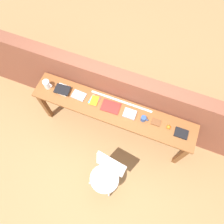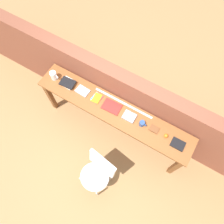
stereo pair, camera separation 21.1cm
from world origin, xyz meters
name	(u,v)px [view 1 (the left image)]	position (x,y,z in m)	size (l,w,h in m)	color
ground_plane	(107,144)	(0.00, 0.00, 0.00)	(40.00, 40.00, 0.00)	#9E7547
brick_wall_back	(121,98)	(0.00, 0.64, 0.65)	(6.00, 0.20, 1.31)	brown
sideboard	(113,113)	(0.00, 0.30, 0.74)	(2.50, 0.44, 0.88)	brown
chair_white_moulded	(107,174)	(0.22, -0.55, 0.53)	(0.50, 0.51, 0.89)	white
pitcher_white	(47,84)	(-1.07, 0.30, 0.96)	(0.14, 0.10, 0.18)	white
book_stack_leftmost	(63,90)	(-0.83, 0.32, 0.91)	(0.24, 0.19, 0.06)	white
magazine_cycling	(79,95)	(-0.57, 0.33, 0.89)	(0.20, 0.14, 0.02)	#9E9EA3
pamphlet_pile_colourful	(94,100)	(-0.32, 0.34, 0.89)	(0.15, 0.18, 0.01)	green
book_open_centre	(111,107)	(-0.05, 0.33, 0.89)	(0.27, 0.19, 0.02)	red
book_grey_hardcover	(130,114)	(0.25, 0.32, 0.90)	(0.18, 0.15, 0.03)	#9E9EA3
mug	(144,119)	(0.46, 0.30, 0.92)	(0.11, 0.08, 0.09)	#2D4C8C
leather_journal_brown	(156,122)	(0.64, 0.33, 0.89)	(0.13, 0.10, 0.02)	brown
sports_ball_small	(169,127)	(0.83, 0.32, 0.91)	(0.06, 0.06, 0.06)	orange
book_repair_rightmost	(181,133)	(1.02, 0.30, 0.89)	(0.19, 0.14, 0.03)	black
ruler_metal_back_edge	(121,101)	(0.06, 0.47, 0.88)	(0.96, 0.03, 0.00)	silver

